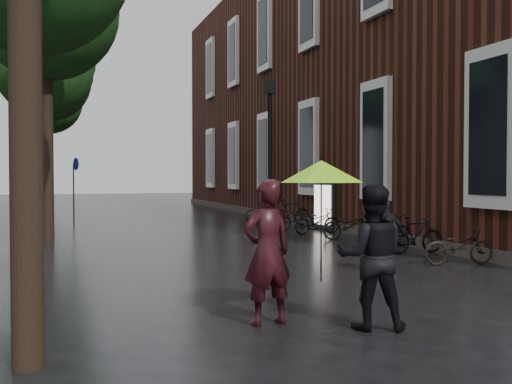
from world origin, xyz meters
name	(u,v)px	position (x,y,z in m)	size (l,w,h in m)	color
ground	(428,358)	(0.00, 0.00, 0.00)	(120.00, 120.00, 0.00)	black
brick_building	(374,89)	(10.47, 19.46, 5.99)	(10.20, 33.20, 12.00)	#38160F
street_trees	(45,44)	(-3.99, 15.91, 6.34)	(4.33, 34.03, 8.91)	black
person_burgundy	(267,252)	(-1.13, 1.88, 0.95)	(0.69, 0.45, 1.89)	black
person_black	(371,257)	(0.05, 1.28, 0.91)	(0.89, 0.69, 1.83)	black
lime_umbrella	(321,171)	(-0.46, 1.68, 1.99)	(1.12, 1.12, 1.65)	black
pedestrian_walking	(386,235)	(2.55, 5.11, 0.74)	(0.87, 0.36, 1.48)	black
parked_bicycles	(332,222)	(4.61, 11.77, 0.44)	(2.08, 13.24, 1.03)	black
ad_lightbox	(326,206)	(5.32, 13.76, 0.86)	(0.26, 1.13, 1.70)	black
lamp_post	(270,146)	(1.87, 10.03, 2.75)	(0.23, 0.23, 4.53)	black
cycle_sign	(75,181)	(-2.98, 18.63, 1.73)	(0.14, 0.48, 2.62)	#262628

